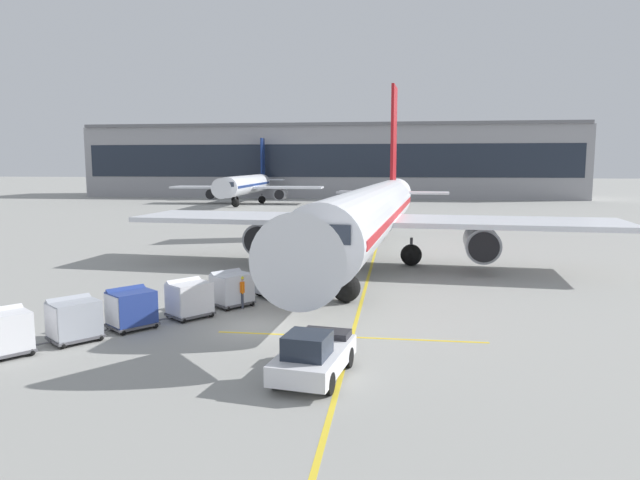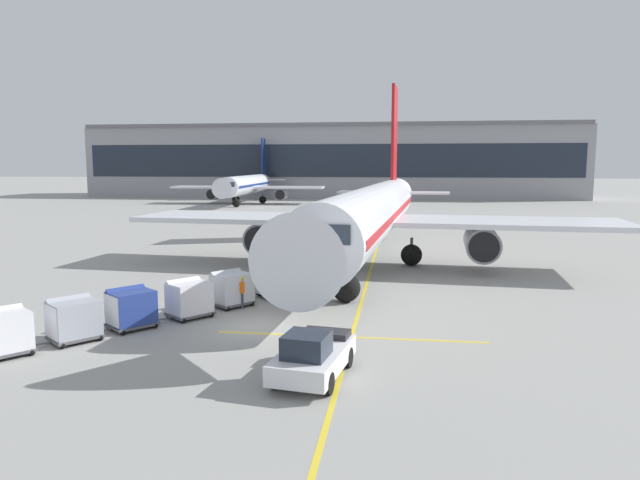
# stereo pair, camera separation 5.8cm
# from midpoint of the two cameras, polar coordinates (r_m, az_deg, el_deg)

# --- Properties ---
(ground_plane) EXTENTS (600.00, 600.00, 0.00)m
(ground_plane) POSITION_cam_midpoint_polar(r_m,az_deg,el_deg) (27.60, -6.24, -8.53)
(ground_plane) COLOR gray
(parked_airplane) EXTENTS (35.96, 45.99, 15.57)m
(parked_airplane) POSITION_cam_midpoint_polar(r_m,az_deg,el_deg) (43.01, 5.08, 2.60)
(parked_airplane) COLOR silver
(parked_airplane) RESTS_ON ground
(belt_loader) EXTENTS (4.29, 4.63, 3.49)m
(belt_loader) POSITION_cam_midpoint_polar(r_m,az_deg,el_deg) (34.01, -3.38, -3.83)
(belt_loader) COLOR #A3A8B2
(belt_loader) RESTS_ON ground
(baggage_cart_lead) EXTENTS (2.49, 2.65, 1.91)m
(baggage_cart_lead) POSITION_cam_midpoint_polar(r_m,az_deg,el_deg) (31.49, -8.78, -4.69)
(baggage_cart_lead) COLOR #515156
(baggage_cart_lead) RESTS_ON ground
(baggage_cart_second) EXTENTS (2.49, 2.65, 1.91)m
(baggage_cart_second) POSITION_cam_midpoint_polar(r_m,az_deg,el_deg) (29.60, -12.84, -5.58)
(baggage_cart_second) COLOR #515156
(baggage_cart_second) RESTS_ON ground
(baggage_cart_third) EXTENTS (2.49, 2.65, 1.91)m
(baggage_cart_third) POSITION_cam_midpoint_polar(r_m,az_deg,el_deg) (28.36, -18.19, -6.34)
(baggage_cart_third) COLOR #515156
(baggage_cart_third) RESTS_ON ground
(baggage_cart_fourth) EXTENTS (2.49, 2.65, 1.91)m
(baggage_cart_fourth) POSITION_cam_midpoint_polar(r_m,az_deg,el_deg) (27.23, -23.15, -7.14)
(baggage_cart_fourth) COLOR #515156
(baggage_cart_fourth) RESTS_ON ground
(baggage_cart_fifth) EXTENTS (2.49, 2.65, 1.91)m
(baggage_cart_fifth) POSITION_cam_midpoint_polar(r_m,az_deg,el_deg) (26.41, -28.88, -7.93)
(baggage_cart_fifth) COLOR #515156
(baggage_cart_fifth) RESTS_ON ground
(pushback_tug) EXTENTS (2.74, 4.67, 1.83)m
(pushback_tug) POSITION_cam_midpoint_polar(r_m,az_deg,el_deg) (21.00, -0.74, -11.32)
(pushback_tug) COLOR silver
(pushback_tug) RESTS_ON ground
(ground_crew_by_loader) EXTENTS (0.40, 0.50, 1.74)m
(ground_crew_by_loader) POSITION_cam_midpoint_polar(r_m,az_deg,el_deg) (30.97, -2.70, -4.82)
(ground_crew_by_loader) COLOR black
(ground_crew_by_loader) RESTS_ON ground
(ground_crew_by_carts) EXTENTS (0.56, 0.31, 1.74)m
(ground_crew_by_carts) POSITION_cam_midpoint_polar(r_m,az_deg,el_deg) (31.79, -4.07, -4.51)
(ground_crew_by_carts) COLOR black
(ground_crew_by_carts) RESTS_ON ground
(ground_crew_marshaller) EXTENTS (0.37, 0.53, 1.74)m
(ground_crew_marshaller) POSITION_cam_midpoint_polar(r_m,az_deg,el_deg) (31.00, -7.76, -4.87)
(ground_crew_marshaller) COLOR #333847
(ground_crew_marshaller) RESTS_ON ground
(safety_cone_engine_keepout) EXTENTS (0.71, 0.71, 0.80)m
(safety_cone_engine_keepout) POSITION_cam_midpoint_polar(r_m,az_deg,el_deg) (41.55, -4.04, -2.52)
(safety_cone_engine_keepout) COLOR black
(safety_cone_engine_keepout) RESTS_ON ground
(apron_guidance_line_lead_in) EXTENTS (0.20, 110.00, 0.01)m
(apron_guidance_line_lead_in) POSITION_cam_midpoint_polar(r_m,az_deg,el_deg) (42.72, 4.99, -2.78)
(apron_guidance_line_lead_in) COLOR yellow
(apron_guidance_line_lead_in) RESTS_ON ground
(apron_guidance_line_stop_bar) EXTENTS (12.00, 0.20, 0.01)m
(apron_guidance_line_stop_bar) POSITION_cam_midpoint_polar(r_m,az_deg,el_deg) (25.95, 2.90, -9.53)
(apron_guidance_line_stop_bar) COLOR yellow
(apron_guidance_line_stop_bar) RESTS_ON ground
(terminal_building) EXTENTS (112.02, 21.01, 16.57)m
(terminal_building) POSITION_cam_midpoint_polar(r_m,az_deg,el_deg) (137.71, 0.98, 7.76)
(terminal_building) COLOR #939399
(terminal_building) RESTS_ON ground
(distant_airplane) EXTENTS (29.36, 38.53, 13.16)m
(distant_airplane) POSITION_cam_midpoint_polar(r_m,az_deg,el_deg) (112.84, -7.19, 5.40)
(distant_airplane) COLOR silver
(distant_airplane) RESTS_ON ground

